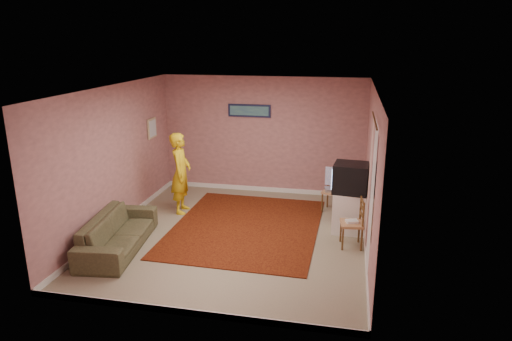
% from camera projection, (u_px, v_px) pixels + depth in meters
% --- Properties ---
extents(ground, '(5.00, 5.00, 0.00)m').
position_uv_depth(ground, '(236.00, 235.00, 8.13)').
color(ground, gray).
rests_on(ground, ground).
extents(wall_back, '(4.50, 0.02, 2.60)m').
position_uv_depth(wall_back, '(263.00, 136.00, 10.12)').
color(wall_back, tan).
rests_on(wall_back, ground).
extents(wall_front, '(4.50, 0.02, 2.60)m').
position_uv_depth(wall_front, '(184.00, 221.00, 5.42)').
color(wall_front, tan).
rests_on(wall_front, ground).
extents(wall_left, '(0.02, 5.00, 2.60)m').
position_uv_depth(wall_left, '(114.00, 159.00, 8.21)').
color(wall_left, tan).
rests_on(wall_left, ground).
extents(wall_right, '(0.02, 5.00, 2.60)m').
position_uv_depth(wall_right, '(371.00, 173.00, 7.33)').
color(wall_right, tan).
rests_on(wall_right, ground).
extents(ceiling, '(4.50, 5.00, 0.02)m').
position_uv_depth(ceiling, '(234.00, 88.00, 7.40)').
color(ceiling, silver).
rests_on(ceiling, wall_back).
extents(baseboard_back, '(4.50, 0.02, 0.10)m').
position_uv_depth(baseboard_back, '(263.00, 189.00, 10.46)').
color(baseboard_back, white).
rests_on(baseboard_back, ground).
extents(baseboard_front, '(4.50, 0.02, 0.10)m').
position_uv_depth(baseboard_front, '(188.00, 312.00, 5.78)').
color(baseboard_front, white).
rests_on(baseboard_front, ground).
extents(baseboard_left, '(0.02, 5.00, 0.10)m').
position_uv_depth(baseboard_left, '(121.00, 223.00, 8.56)').
color(baseboard_left, white).
rests_on(baseboard_left, ground).
extents(baseboard_right, '(0.02, 5.00, 0.10)m').
position_uv_depth(baseboard_right, '(365.00, 244.00, 7.68)').
color(baseboard_right, white).
rests_on(baseboard_right, ground).
extents(window, '(0.01, 1.10, 1.50)m').
position_uv_depth(window, '(373.00, 181.00, 6.44)').
color(window, black).
rests_on(window, wall_right).
extents(curtain_sheer, '(0.01, 0.75, 2.10)m').
position_uv_depth(curtain_sheer, '(372.00, 198.00, 6.36)').
color(curtain_sheer, silver).
rests_on(curtain_sheer, wall_right).
extents(curtain_floral, '(0.01, 0.35, 2.10)m').
position_uv_depth(curtain_floral, '(369.00, 182.00, 7.02)').
color(curtain_floral, beige).
rests_on(curtain_floral, wall_right).
extents(curtain_rod, '(0.02, 1.40, 0.02)m').
position_uv_depth(curtain_rod, '(375.00, 120.00, 6.21)').
color(curtain_rod, brown).
rests_on(curtain_rod, wall_right).
extents(picture_back, '(0.95, 0.04, 0.28)m').
position_uv_depth(picture_back, '(249.00, 111.00, 9.99)').
color(picture_back, '#151A3C').
rests_on(picture_back, wall_back).
extents(picture_left, '(0.04, 0.38, 0.42)m').
position_uv_depth(picture_left, '(152.00, 128.00, 9.63)').
color(picture_left, tan).
rests_on(picture_left, wall_left).
extents(area_rug, '(2.70, 3.35, 0.02)m').
position_uv_depth(area_rug, '(246.00, 227.00, 8.49)').
color(area_rug, black).
rests_on(area_rug, ground).
extents(tv_cabinet, '(0.59, 0.54, 0.75)m').
position_uv_depth(tv_cabinet, '(349.00, 212.00, 8.23)').
color(tv_cabinet, white).
rests_on(tv_cabinet, ground).
extents(crt_tv, '(0.66, 0.60, 0.52)m').
position_uv_depth(crt_tv, '(351.00, 178.00, 8.05)').
color(crt_tv, black).
rests_on(crt_tv, tv_cabinet).
extents(chair_a, '(0.47, 0.46, 0.46)m').
position_uv_depth(chair_a, '(333.00, 187.00, 9.14)').
color(chair_a, tan).
rests_on(chair_a, ground).
extents(dvd_player, '(0.37, 0.29, 0.06)m').
position_uv_depth(dvd_player, '(333.00, 189.00, 9.15)').
color(dvd_player, '#AFAFB4').
rests_on(dvd_player, chair_a).
extents(blue_throw, '(0.36, 0.04, 0.37)m').
position_uv_depth(blue_throw, '(334.00, 176.00, 9.27)').
color(blue_throw, '#9BB8FE').
rests_on(blue_throw, chair_a).
extents(chair_b, '(0.41, 0.42, 0.46)m').
position_uv_depth(chair_b, '(352.00, 218.00, 7.58)').
color(chair_b, tan).
rests_on(chair_b, ground).
extents(game_console, '(0.23, 0.20, 0.04)m').
position_uv_depth(game_console, '(352.00, 221.00, 7.60)').
color(game_console, white).
rests_on(game_console, chair_b).
extents(sofa, '(1.01, 2.05, 0.57)m').
position_uv_depth(sofa, '(118.00, 232.00, 7.57)').
color(sofa, brown).
rests_on(sofa, ground).
extents(person, '(0.45, 0.63, 1.62)m').
position_uv_depth(person, '(181.00, 173.00, 9.03)').
color(person, yellow).
rests_on(person, ground).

